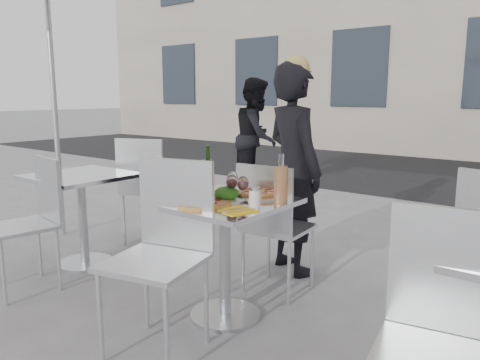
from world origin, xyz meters
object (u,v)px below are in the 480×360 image
Objects in this scene: side_table_left at (82,200)px; carafe at (281,183)px; chair_far at (272,219)px; napkin_left at (163,201)px; wine_bottle at (208,173)px; side_chair_lnear at (33,212)px; pizza_far at (259,194)px; salad_plate at (226,195)px; wineglass_white_a at (207,179)px; wineglass_white_b at (233,179)px; woman_diner at (294,170)px; wineglass_red_a at (232,183)px; chair_near at (165,239)px; main_table at (225,234)px; pizza_near at (202,203)px; wineglass_red_b at (243,184)px; side_chair_lfar at (146,182)px; pedestrian_a at (257,137)px; side_chair_rnear at (445,325)px; napkin_right at (237,210)px; sugar_shaker at (255,197)px.

carafe reaches higher than side_table_left.
chair_far is 0.79m from napkin_left.
chair_far is 0.53m from wine_bottle.
side_chair_lnear is 1.64m from pizza_far.
chair_far is 0.33m from pizza_far.
wine_bottle is at bearing 8.12° from side_table_left.
wine_bottle is at bearing 149.45° from salad_plate.
wineglass_white_a and wineglass_white_b have the same top height.
wineglass_red_a is at bearing 124.20° from woman_diner.
side_chair_lnear is 3.17× the size of wine_bottle.
napkin_left is at bearing -127.86° from pizza_far.
napkin_left is at bearing 123.99° from chair_near.
chair_near is 0.53m from wineglass_white_a.
wineglass_red_a reaches higher than main_table.
side_chair_lnear is at bearing 28.44° from chair_far.
salad_plate is at bearing 72.98° from pizza_near.
chair_near is 0.55m from wineglass_red_b.
pizza_far is at bearing 65.09° from main_table.
main_table is at bearing 0.00° from side_table_left.
side_chair_lfar is (-0.00, 0.67, 0.05)m from side_table_left.
wineglass_red_a is at bearing -167.67° from pedestrian_a.
side_chair_lfar is 1.71m from pizza_near.
side_chair_rnear reaches higher than pizza_far.
napkin_right is (0.33, -1.11, -0.05)m from woman_diner.
chair_far is 1.68m from side_chair_lnear.
sugar_shaker reaches higher than salad_plate.
woman_diner is 0.80m from wine_bottle.
napkin_left is (-0.30, -0.70, 0.21)m from chair_far.
side_chair_rnear is at bearing -157.83° from pedestrian_a.
wineglass_red_a is 1.00× the size of wineglass_red_b.
side_table_left is 4.76× the size of wineglass_red_a.
side_chair_rnear is 1.46m from pizza_far.
wine_bottle is at bearing 39.67° from side_chair_lnear.
side_chair_rnear is at bearing -20.49° from wine_bottle.
pedestrian_a is 3.67m from wineglass_white_a.
pedestrian_a is 10.18× the size of wineglass_white_b.
chair_near is at bearing 117.10° from woman_diner.
main_table is at bearing -170.96° from wineglass_red_a.
pizza_far reaches higher than side_table_left.
woman_diner is 0.84m from wineglass_white_b.
wineglass_red_a is (-0.05, -0.21, 0.09)m from pizza_far.
side_chair_lfar is 3.42× the size of carafe.
pizza_near is 3.10× the size of sugar_shaker.
side_chair_lnear is at bearing 73.16° from woman_diner.
side_chair_lfar is 1.93m from napkin_right.
woman_diner is (-1.49, 1.40, 0.23)m from side_chair_rnear.
main_table is 3.41× the size of salad_plate.
wine_bottle is at bearing 158.82° from wineglass_red_b.
wineglass_white_b is 0.14m from wineglass_red_a.
pedestrian_a reaches higher than side_table_left.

